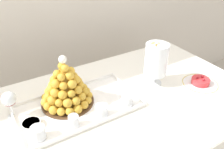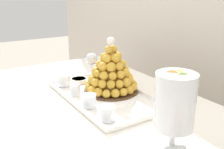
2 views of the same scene
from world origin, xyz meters
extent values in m
cylinder|color=brown|center=(0.76, 0.37, 0.36)|extent=(0.04, 0.04, 0.72)
cube|color=brown|center=(0.00, 0.00, 0.73)|extent=(1.64, 0.86, 0.02)
cube|color=white|center=(0.00, 0.00, 0.74)|extent=(1.70, 0.92, 0.00)
cube|color=white|center=(0.00, 0.46, 0.58)|extent=(1.70, 0.01, 0.32)
cube|color=white|center=(0.85, 0.00, 0.58)|extent=(0.01, 0.92, 0.32)
cube|color=white|center=(-0.12, 0.06, 0.75)|extent=(0.61, 0.33, 0.01)
cube|color=white|center=(-0.12, -0.10, 0.76)|extent=(0.61, 0.01, 0.02)
cube|color=white|center=(-0.12, 0.23, 0.76)|extent=(0.61, 0.01, 0.02)
cube|color=white|center=(-0.42, 0.06, 0.76)|extent=(0.01, 0.33, 0.02)
cube|color=white|center=(0.18, 0.06, 0.76)|extent=(0.01, 0.33, 0.02)
cylinder|color=white|center=(-0.12, 0.06, 0.75)|extent=(0.31, 0.31, 0.00)
cylinder|color=#4C331E|center=(-0.15, 0.12, 0.76)|extent=(0.27, 0.27, 0.01)
cone|color=#B68127|center=(-0.15, 0.12, 0.87)|extent=(0.19, 0.19, 0.22)
sphere|color=gold|center=(-0.04, 0.12, 0.78)|extent=(0.04, 0.04, 0.04)
sphere|color=gold|center=(-0.05, 0.16, 0.78)|extent=(0.04, 0.04, 0.04)
sphere|color=gold|center=(-0.07, 0.20, 0.78)|extent=(0.04, 0.04, 0.04)
sphere|color=gold|center=(-0.10, 0.22, 0.78)|extent=(0.04, 0.04, 0.04)
sphere|color=gold|center=(-0.14, 0.24, 0.78)|extent=(0.04, 0.04, 0.04)
sphere|color=gold|center=(-0.18, 0.23, 0.78)|extent=(0.04, 0.04, 0.04)
sphere|color=gold|center=(-0.22, 0.21, 0.78)|extent=(0.04, 0.04, 0.04)
sphere|color=gold|center=(-0.25, 0.18, 0.78)|extent=(0.05, 0.05, 0.05)
sphere|color=gold|center=(-0.26, 0.15, 0.78)|extent=(0.05, 0.05, 0.05)
sphere|color=gold|center=(-0.26, 0.10, 0.78)|extent=(0.04, 0.04, 0.04)
sphere|color=gold|center=(-0.25, 0.07, 0.78)|extent=(0.05, 0.05, 0.05)
sphere|color=gold|center=(-0.22, 0.04, 0.78)|extent=(0.04, 0.04, 0.04)
sphere|color=gold|center=(-0.18, 0.02, 0.78)|extent=(0.04, 0.04, 0.04)
sphere|color=gold|center=(-0.14, 0.01, 0.78)|extent=(0.05, 0.05, 0.05)
sphere|color=gold|center=(-0.10, 0.03, 0.78)|extent=(0.04, 0.04, 0.04)
sphere|color=gold|center=(-0.07, 0.05, 0.78)|extent=(0.04, 0.04, 0.04)
sphere|color=gold|center=(-0.05, 0.08, 0.78)|extent=(0.04, 0.04, 0.04)
sphere|color=gold|center=(-0.06, 0.16, 0.82)|extent=(0.05, 0.05, 0.05)
sphere|color=gold|center=(-0.09, 0.19, 0.82)|extent=(0.04, 0.04, 0.04)
sphere|color=gold|center=(-0.12, 0.21, 0.82)|extent=(0.04, 0.04, 0.04)
sphere|color=gold|center=(-0.16, 0.22, 0.82)|extent=(0.04, 0.04, 0.04)
sphere|color=gold|center=(-0.20, 0.20, 0.82)|extent=(0.05, 0.05, 0.05)
sphere|color=gold|center=(-0.23, 0.17, 0.82)|extent=(0.04, 0.04, 0.04)
sphere|color=gold|center=(-0.24, 0.13, 0.82)|extent=(0.04, 0.04, 0.04)
sphere|color=gold|center=(-0.24, 0.09, 0.82)|extent=(0.05, 0.05, 0.05)
sphere|color=gold|center=(-0.22, 0.06, 0.82)|extent=(0.04, 0.04, 0.04)
sphere|color=gold|center=(-0.18, 0.04, 0.82)|extent=(0.05, 0.05, 0.05)
sphere|color=gold|center=(-0.14, 0.03, 0.82)|extent=(0.04, 0.04, 0.04)
sphere|color=gold|center=(-0.10, 0.05, 0.82)|extent=(0.04, 0.04, 0.04)
sphere|color=gold|center=(-0.07, 0.08, 0.82)|extent=(0.04, 0.04, 0.04)
sphere|color=gold|center=(-0.06, 0.12, 0.82)|extent=(0.04, 0.04, 0.04)
sphere|color=gold|center=(-0.10, 0.17, 0.85)|extent=(0.05, 0.05, 0.05)
sphere|color=gold|center=(-0.13, 0.19, 0.86)|extent=(0.04, 0.04, 0.04)
sphere|color=gold|center=(-0.17, 0.19, 0.86)|extent=(0.04, 0.04, 0.04)
sphere|color=gold|center=(-0.21, 0.17, 0.85)|extent=(0.04, 0.04, 0.04)
sphere|color=gold|center=(-0.22, 0.14, 0.86)|extent=(0.05, 0.05, 0.05)
sphere|color=gold|center=(-0.22, 0.10, 0.86)|extent=(0.05, 0.05, 0.05)
sphere|color=gold|center=(-0.19, 0.06, 0.85)|extent=(0.04, 0.04, 0.04)
sphere|color=gold|center=(-0.15, 0.05, 0.85)|extent=(0.04, 0.04, 0.04)
sphere|color=gold|center=(-0.11, 0.06, 0.85)|extent=(0.04, 0.04, 0.04)
sphere|color=gold|center=(-0.09, 0.09, 0.86)|extent=(0.04, 0.04, 0.04)
sphere|color=gold|center=(-0.08, 0.13, 0.86)|extent=(0.04, 0.04, 0.04)
sphere|color=gold|center=(-0.12, 0.17, 0.89)|extent=(0.05, 0.05, 0.05)
sphere|color=gold|center=(-0.16, 0.18, 0.89)|extent=(0.04, 0.04, 0.04)
sphere|color=gold|center=(-0.20, 0.15, 0.89)|extent=(0.04, 0.04, 0.04)
sphere|color=gold|center=(-0.20, 0.11, 0.89)|extent=(0.05, 0.05, 0.05)
sphere|color=gold|center=(-0.18, 0.08, 0.89)|extent=(0.04, 0.04, 0.04)
sphere|color=gold|center=(-0.14, 0.07, 0.89)|extent=(0.05, 0.05, 0.05)
sphere|color=gold|center=(-0.10, 0.10, 0.89)|extent=(0.05, 0.05, 0.05)
sphere|color=gold|center=(-0.10, 0.14, 0.89)|extent=(0.04, 0.04, 0.04)
sphere|color=gold|center=(-0.15, 0.16, 0.93)|extent=(0.04, 0.04, 0.04)
sphere|color=gold|center=(-0.18, 0.14, 0.93)|extent=(0.04, 0.04, 0.04)
sphere|color=gold|center=(-0.18, 0.10, 0.93)|extent=(0.04, 0.04, 0.04)
sphere|color=gold|center=(-0.14, 0.09, 0.93)|extent=(0.04, 0.04, 0.04)
sphere|color=gold|center=(-0.12, 0.13, 0.93)|extent=(0.04, 0.04, 0.04)
sphere|color=gold|center=(-0.15, 0.14, 0.97)|extent=(0.04, 0.04, 0.04)
sphere|color=gold|center=(-0.15, 0.11, 0.97)|extent=(0.04, 0.04, 0.04)
sphere|color=white|center=(-0.15, 0.12, 1.01)|extent=(0.04, 0.04, 0.04)
cylinder|color=silver|center=(-0.35, -0.04, 0.78)|extent=(0.06, 0.06, 0.06)
cylinder|color=#F4EAC6|center=(-0.35, -0.04, 0.77)|extent=(0.06, 0.06, 0.02)
cylinder|color=white|center=(-0.35, -0.04, 0.79)|extent=(0.06, 0.06, 0.02)
sphere|color=brown|center=(-0.35, -0.04, 0.80)|extent=(0.02, 0.02, 0.02)
cylinder|color=silver|center=(-0.19, -0.05, 0.78)|extent=(0.05, 0.05, 0.06)
cylinder|color=brown|center=(-0.19, -0.05, 0.77)|extent=(0.04, 0.04, 0.02)
cylinder|color=#8C603D|center=(-0.19, -0.05, 0.79)|extent=(0.04, 0.04, 0.02)
sphere|color=brown|center=(-0.19, -0.06, 0.80)|extent=(0.01, 0.01, 0.01)
cylinder|color=silver|center=(-0.05, -0.05, 0.78)|extent=(0.06, 0.06, 0.05)
cylinder|color=gold|center=(-0.05, -0.05, 0.77)|extent=(0.06, 0.06, 0.02)
cylinder|color=#EAC166|center=(-0.05, -0.05, 0.78)|extent=(0.06, 0.06, 0.02)
sphere|color=brown|center=(-0.05, -0.06, 0.80)|extent=(0.02, 0.02, 0.02)
cylinder|color=silver|center=(0.10, -0.05, 0.78)|extent=(0.06, 0.06, 0.06)
cylinder|color=brown|center=(0.10, -0.05, 0.77)|extent=(0.05, 0.05, 0.02)
cylinder|color=#8C603D|center=(0.10, -0.05, 0.79)|extent=(0.05, 0.05, 0.02)
sphere|color=brown|center=(0.10, -0.06, 0.80)|extent=(0.02, 0.02, 0.02)
cylinder|color=white|center=(-0.36, 0.05, 0.76)|extent=(0.09, 0.09, 0.02)
cylinder|color=#F2CC59|center=(-0.36, 0.05, 0.77)|extent=(0.08, 0.08, 0.00)
cylinder|color=white|center=(0.36, 0.04, 0.75)|extent=(0.09, 0.09, 0.01)
cylinder|color=white|center=(0.36, 0.04, 0.78)|extent=(0.02, 0.02, 0.06)
cylinder|color=white|center=(0.36, 0.04, 0.91)|extent=(0.13, 0.13, 0.18)
cylinder|color=#F9A54C|center=(0.37, 0.04, 0.83)|extent=(0.05, 0.05, 0.05)
cylinder|color=#D199D8|center=(0.35, 0.06, 0.83)|extent=(0.06, 0.05, 0.06)
cylinder|color=yellow|center=(0.35, 0.02, 0.83)|extent=(0.05, 0.05, 0.03)
cylinder|color=#E54C47|center=(0.39, 0.06, 0.85)|extent=(0.07, 0.04, 0.07)
cylinder|color=#E54C47|center=(0.35, 0.07, 0.85)|extent=(0.06, 0.05, 0.06)
cylinder|color=brown|center=(0.35, 0.04, 0.85)|extent=(0.04, 0.05, 0.04)
cylinder|color=#72B2E0|center=(0.37, 0.03, 0.85)|extent=(0.05, 0.05, 0.05)
cylinder|color=#9ED860|center=(0.36, 0.06, 0.87)|extent=(0.06, 0.05, 0.06)
cylinder|color=#F9A54C|center=(0.34, 0.04, 0.87)|extent=(0.06, 0.05, 0.05)
cylinder|color=yellow|center=(0.38, 0.02, 0.87)|extent=(0.06, 0.05, 0.05)
cylinder|color=#E54C47|center=(0.36, 0.06, 0.89)|extent=(0.05, 0.05, 0.04)
cylinder|color=pink|center=(0.35, 0.03, 0.89)|extent=(0.06, 0.05, 0.05)
cylinder|color=#D199D8|center=(0.37, 0.04, 0.89)|extent=(0.05, 0.05, 0.05)
cylinder|color=#72B2E0|center=(0.35, 0.05, 0.92)|extent=(0.05, 0.05, 0.05)
cylinder|color=#9ED860|center=(0.35, 0.03, 0.92)|extent=(0.05, 0.05, 0.05)
cylinder|color=#F9A54C|center=(0.38, 0.03, 0.92)|extent=(0.05, 0.05, 0.05)
cylinder|color=#F9A54C|center=(0.38, 0.06, 0.92)|extent=(0.06, 0.05, 0.05)
cylinder|color=#E54C47|center=(0.33, 0.04, 0.94)|extent=(0.05, 0.05, 0.05)
cylinder|color=#D199D8|center=(0.35, 0.01, 0.94)|extent=(0.05, 0.05, 0.03)
cylinder|color=#9ED860|center=(0.39, 0.04, 0.94)|extent=(0.06, 0.04, 0.06)
cylinder|color=#E54C47|center=(0.37, 0.08, 0.94)|extent=(0.06, 0.05, 0.06)
cylinder|color=brown|center=(0.34, 0.03, 0.96)|extent=(0.06, 0.04, 0.06)
cylinder|color=#9ED860|center=(0.39, 0.03, 0.96)|extent=(0.05, 0.05, 0.04)
cylinder|color=pink|center=(0.36, 0.07, 0.96)|extent=(0.05, 0.04, 0.03)
cylinder|color=#F9A54C|center=(0.35, 0.03, 0.98)|extent=(0.07, 0.05, 0.06)
cylinder|color=#9ED860|center=(0.38, 0.05, 0.98)|extent=(0.05, 0.05, 0.06)
cylinder|color=yellow|center=(0.35, 0.06, 0.98)|extent=(0.06, 0.04, 0.06)
cylinder|color=white|center=(0.59, -0.11, 0.75)|extent=(0.21, 0.21, 0.01)
torus|color=gold|center=(0.59, -0.11, 0.75)|extent=(0.20, 0.20, 0.00)
cylinder|color=red|center=(0.59, -0.11, 0.77)|extent=(0.11, 0.11, 0.03)
sphere|color=#A51923|center=(0.61, -0.10, 0.79)|extent=(0.01, 0.01, 0.01)
sphere|color=#A51923|center=(0.57, -0.09, 0.79)|extent=(0.01, 0.01, 0.01)
sphere|color=#A51923|center=(0.59, -0.13, 0.79)|extent=(0.01, 0.01, 0.01)
cylinder|color=silver|center=(-0.42, 0.16, 0.75)|extent=(0.06, 0.06, 0.00)
cylinder|color=silver|center=(-0.42, 0.16, 0.79)|extent=(0.01, 0.01, 0.08)
sphere|color=silver|center=(-0.42, 0.16, 0.86)|extent=(0.07, 0.07, 0.07)
cylinder|color=maroon|center=(-0.42, 0.16, 0.85)|extent=(0.05, 0.05, 0.03)
camera|label=1|loc=(-0.45, -0.83, 1.53)|focal=37.70mm
camera|label=2|loc=(0.90, -0.53, 1.24)|focal=42.16mm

